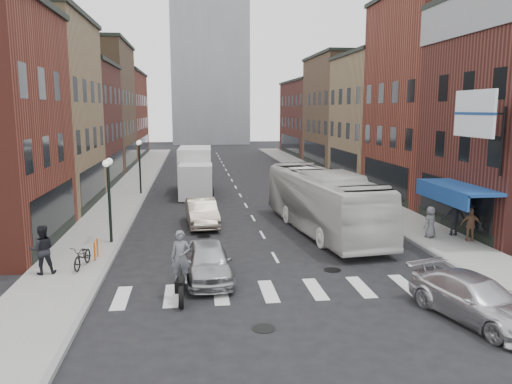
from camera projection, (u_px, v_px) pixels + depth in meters
ground at (279, 264)px, 20.75m from camera, size 160.00×160.00×0.00m
sidewalk_left at (132, 186)px, 41.21m from camera, size 3.00×74.00×0.15m
sidewalk_right at (332, 183)px, 43.32m from camera, size 3.00×74.00×0.15m
curb_left at (151, 187)px, 41.40m from camera, size 0.20×74.00×0.16m
curb_right at (315, 184)px, 43.15m from camera, size 0.20×74.00×0.16m
crosswalk_stripes at (293, 290)px, 17.81m from camera, size 12.00×2.20×0.01m
bldg_left_mid_a at (9, 113)px, 31.57m from camera, size 10.30×10.20×12.30m
bldg_left_mid_b at (53, 124)px, 41.52m from camera, size 10.30×10.20×10.30m
bldg_left_far_a at (81, 106)px, 52.04m from camera, size 10.30×12.20×13.30m
bldg_left_far_b at (104, 115)px, 65.90m from camera, size 10.30×16.20×11.30m
bldg_right_mid_a at (455, 98)px, 35.14m from camera, size 10.30×10.20×14.30m
bldg_right_mid_b at (397, 117)px, 45.17m from camera, size 10.30×10.20×11.30m
bldg_right_far_a at (358, 111)px, 55.85m from camera, size 10.30×12.20×12.30m
bldg_right_far_b at (325, 118)px, 69.71m from camera, size 10.30×16.20×10.30m
awning_blue at (454, 189)px, 23.87m from camera, size 1.80×5.00×0.78m
billboard_sign at (476, 115)px, 21.30m from camera, size 1.52×3.00×3.70m
distant_tower at (208, 8)px, 92.96m from camera, size 14.00×14.00×50.00m
streetlamp_near at (109, 185)px, 23.26m from camera, size 0.32×1.22×4.11m
streetlamp_far at (139, 157)px, 36.96m from camera, size 0.32×1.22×4.11m
bike_rack at (96, 250)px, 20.98m from camera, size 0.08×0.68×0.80m
box_truck at (195, 172)px, 37.78m from camera, size 2.62×8.01×3.45m
motorcycle_rider at (181, 267)px, 16.79m from camera, size 0.71×2.36×2.40m
transit_bus at (323, 201)px, 26.12m from camera, size 4.05×11.93×3.26m
sedan_left_near at (208, 261)px, 18.80m from camera, size 1.88×4.28×1.43m
sedan_left_far at (202, 212)px, 27.58m from camera, size 1.92×4.59×1.48m
curb_car at (476, 299)px, 15.21m from camera, size 3.08×4.94×1.33m
parked_bicycle at (83, 256)px, 19.84m from camera, size 0.84×1.81×0.92m
ped_left_solo at (42, 250)px, 18.99m from camera, size 1.02×0.74×1.90m
ped_right_a at (454, 216)px, 24.87m from camera, size 1.32×0.78×1.93m
ped_right_b at (471, 225)px, 23.71m from camera, size 1.04×0.73×1.60m
ped_right_c at (431, 222)px, 24.44m from camera, size 0.89×0.78×1.54m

